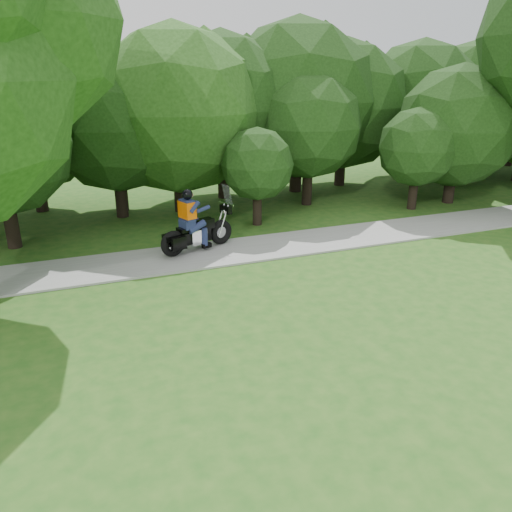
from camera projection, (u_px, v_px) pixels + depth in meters
walkway at (332, 238)px, 16.33m from camera, size 60.00×2.20×0.06m
tree_line at (288, 109)px, 21.14m from camera, size 39.68×11.55×7.74m
touring_motorcycle at (193, 229)px, 14.85m from camera, size 2.46×1.35×1.93m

